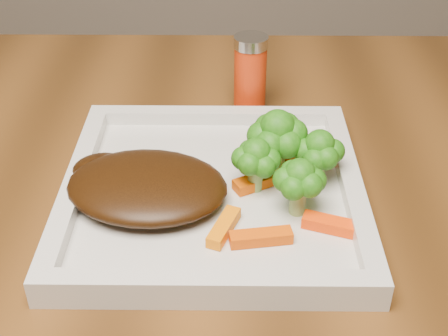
{
  "coord_description": "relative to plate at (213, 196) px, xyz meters",
  "views": [
    {
      "loc": [
        0.06,
        -0.43,
        1.1
      ],
      "look_at": [
        0.06,
        0.03,
        0.79
      ],
      "focal_mm": 50.0,
      "sensor_mm": 36.0,
      "label": 1
    }
  ],
  "objects": [
    {
      "name": "spice_shaker",
      "position": [
        0.04,
        0.17,
        0.04
      ],
      "size": [
        0.04,
        0.04,
        0.09
      ],
      "primitive_type": "cylinder",
      "rotation": [
        0.0,
        0.0,
        0.25
      ],
      "color": "red",
      "rests_on": "dining_table"
    },
    {
      "name": "plate",
      "position": [
        0.0,
        0.0,
        0.0
      ],
      "size": [
        0.27,
        0.27,
        0.01
      ],
      "primitive_type": "cube",
      "color": "silver",
      "rests_on": "dining_table"
    },
    {
      "name": "carrot_0",
      "position": [
        0.04,
        -0.07,
        0.01
      ],
      "size": [
        0.05,
        0.02,
        0.01
      ],
      "primitive_type": "cube",
      "rotation": [
        0.0,
        0.0,
        0.16
      ],
      "color": "#D74A03",
      "rests_on": "plate"
    },
    {
      "name": "broccoli_1",
      "position": [
        0.1,
        0.01,
        0.04
      ],
      "size": [
        0.07,
        0.07,
        0.06
      ],
      "primitive_type": null,
      "rotation": [
        0.0,
        0.0,
        -0.32
      ],
      "color": "#296911",
      "rests_on": "plate"
    },
    {
      "name": "broccoli_3",
      "position": [
        0.04,
        0.0,
        0.04
      ],
      "size": [
        0.05,
        0.05,
        0.06
      ],
      "primitive_type": null,
      "rotation": [
        0.0,
        0.0,
        0.08
      ],
      "color": "#116912",
      "rests_on": "plate"
    },
    {
      "name": "carrot_1",
      "position": [
        0.1,
        -0.06,
        0.01
      ],
      "size": [
        0.06,
        0.03,
        0.01
      ],
      "primitive_type": "cube",
      "rotation": [
        0.0,
        0.0,
        -0.33
      ],
      "color": "#FF3E04",
      "rests_on": "plate"
    },
    {
      "name": "broccoli_0",
      "position": [
        0.06,
        0.03,
        0.04
      ],
      "size": [
        0.08,
        0.08,
        0.07
      ],
      "primitive_type": null,
      "rotation": [
        0.0,
        0.0,
        -0.42
      ],
      "color": "#2D7213",
      "rests_on": "plate"
    },
    {
      "name": "carrot_6",
      "position": [
        0.05,
        0.01,
        0.01
      ],
      "size": [
        0.06,
        0.04,
        0.01
      ],
      "primitive_type": "cube",
      "rotation": [
        0.0,
        0.0,
        0.5
      ],
      "color": "#DB4F03",
      "rests_on": "plate"
    },
    {
      "name": "carrot_2",
      "position": [
        0.01,
        -0.06,
        0.01
      ],
      "size": [
        0.03,
        0.05,
        0.01
      ],
      "primitive_type": "cube",
      "rotation": [
        0.0,
        0.0,
        1.2
      ],
      "color": "orange",
      "rests_on": "plate"
    },
    {
      "name": "steak",
      "position": [
        -0.06,
        -0.01,
        0.02
      ],
      "size": [
        0.16,
        0.13,
        0.03
      ],
      "primitive_type": "ellipsoid",
      "rotation": [
        0.0,
        0.0,
        -0.15
      ],
      "color": "black",
      "rests_on": "plate"
    },
    {
      "name": "carrot_3",
      "position": [
        0.1,
        0.05,
        0.01
      ],
      "size": [
        0.06,
        0.02,
        0.01
      ],
      "primitive_type": "cube",
      "rotation": [
        0.0,
        0.0,
        -0.12
      ],
      "color": "red",
      "rests_on": "plate"
    },
    {
      "name": "broccoli_2",
      "position": [
        0.07,
        -0.03,
        0.04
      ],
      "size": [
        0.06,
        0.06,
        0.06
      ],
      "primitive_type": null,
      "rotation": [
        0.0,
        0.0,
        -0.23
      ],
      "color": "#2D7914",
      "rests_on": "plate"
    }
  ]
}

